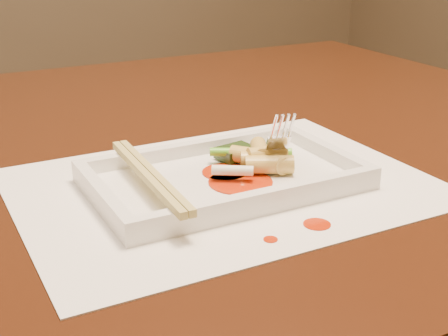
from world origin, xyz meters
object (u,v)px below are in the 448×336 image
table (85,229)px  placemat (224,186)px  plate_base (224,181)px  chopstick_a (145,176)px  fork (277,92)px

table → placemat: (0.10, -0.17, 0.10)m
table → plate_base: 0.23m
plate_base → chopstick_a: bearing=180.0°
plate_base → fork: (0.07, 0.02, 0.08)m
table → placemat: size_ratio=3.50×
table → chopstick_a: bearing=-84.3°
placemat → fork: bearing=14.4°
chopstick_a → placemat: bearing=0.0°
plate_base → placemat: bearing=0.0°
plate_base → fork: bearing=14.4°
placemat → plate_base: (0.00, 0.00, 0.00)m
plate_base → fork: 0.11m
table → chopstick_a: 0.22m
table → fork: (0.17, -0.15, 0.18)m
plate_base → chopstick_a: 0.08m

